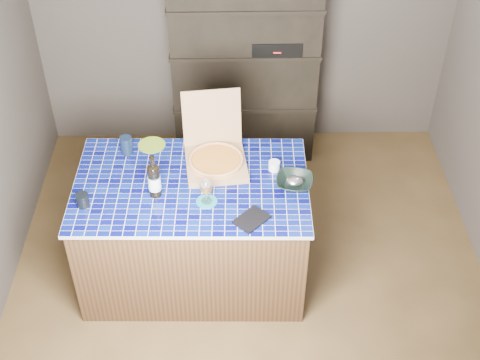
{
  "coord_description": "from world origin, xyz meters",
  "views": [
    {
      "loc": [
        -0.14,
        -3.33,
        3.77
      ],
      "look_at": [
        -0.07,
        0.0,
        0.92
      ],
      "focal_mm": 50.0,
      "sensor_mm": 36.0,
      "label": 1
    }
  ],
  "objects_px": {
    "kitchen_island": "(194,229)",
    "mead_bottle": "(154,180)",
    "dvd_case": "(252,219)",
    "bowl": "(294,182)",
    "pizza_box": "(216,157)",
    "wine_glass": "(206,187)"
  },
  "relations": [
    {
      "from": "kitchen_island",
      "to": "pizza_box",
      "type": "xyz_separation_m",
      "value": [
        0.17,
        0.2,
        0.49
      ]
    },
    {
      "from": "pizza_box",
      "to": "wine_glass",
      "type": "xyz_separation_m",
      "value": [
        -0.06,
        -0.38,
        0.07
      ]
    },
    {
      "from": "mead_bottle",
      "to": "bowl",
      "type": "relative_size",
      "value": 1.31
    },
    {
      "from": "kitchen_island",
      "to": "wine_glass",
      "type": "bearing_deg",
      "value": -57.77
    },
    {
      "from": "wine_glass",
      "to": "dvd_case",
      "type": "xyz_separation_m",
      "value": [
        0.29,
        -0.18,
        -0.12
      ]
    },
    {
      "from": "kitchen_island",
      "to": "mead_bottle",
      "type": "height_order",
      "value": "mead_bottle"
    },
    {
      "from": "kitchen_island",
      "to": "bowl",
      "type": "bearing_deg",
      "value": -1.4
    },
    {
      "from": "pizza_box",
      "to": "dvd_case",
      "type": "distance_m",
      "value": 0.61
    },
    {
      "from": "kitchen_island",
      "to": "wine_glass",
      "type": "distance_m",
      "value": 0.6
    },
    {
      "from": "dvd_case",
      "to": "bowl",
      "type": "xyz_separation_m",
      "value": [
        0.29,
        0.33,
        0.02
      ]
    },
    {
      "from": "kitchen_island",
      "to": "bowl",
      "type": "height_order",
      "value": "bowl"
    },
    {
      "from": "mead_bottle",
      "to": "wine_glass",
      "type": "bearing_deg",
      "value": -13.04
    },
    {
      "from": "wine_glass",
      "to": "dvd_case",
      "type": "bearing_deg",
      "value": -32.09
    },
    {
      "from": "pizza_box",
      "to": "kitchen_island",
      "type": "bearing_deg",
      "value": -136.15
    },
    {
      "from": "wine_glass",
      "to": "dvd_case",
      "type": "relative_size",
      "value": 0.88
    },
    {
      "from": "wine_glass",
      "to": "mead_bottle",
      "type": "bearing_deg",
      "value": 166.96
    },
    {
      "from": "mead_bottle",
      "to": "dvd_case",
      "type": "height_order",
      "value": "mead_bottle"
    },
    {
      "from": "wine_glass",
      "to": "bowl",
      "type": "bearing_deg",
      "value": 14.51
    },
    {
      "from": "pizza_box",
      "to": "wine_glass",
      "type": "bearing_deg",
      "value": -104.67
    },
    {
      "from": "pizza_box",
      "to": "bowl",
      "type": "height_order",
      "value": "pizza_box"
    },
    {
      "from": "pizza_box",
      "to": "dvd_case",
      "type": "relative_size",
      "value": 2.57
    },
    {
      "from": "bowl",
      "to": "dvd_case",
      "type": "bearing_deg",
      "value": -131.83
    }
  ]
}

